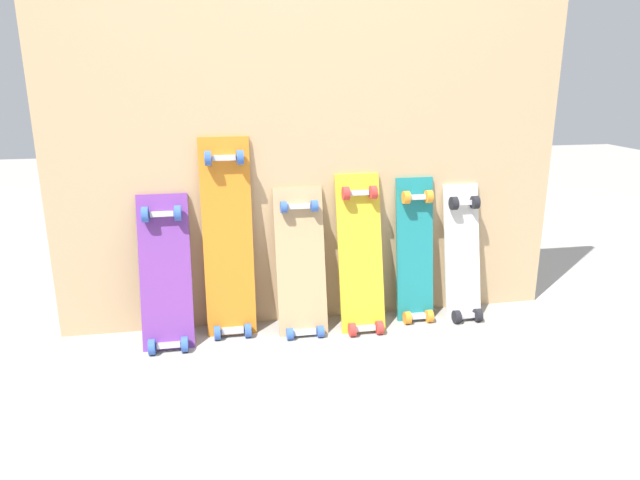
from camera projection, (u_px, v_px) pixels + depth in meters
The scene contains 8 objects.
ground_plane at pixel (317, 322), 2.77m from camera, with size 12.00×12.00×0.00m, color #9E9991.
plywood_wall_panel at pixel (314, 124), 2.57m from camera, with size 2.35×0.04×1.87m, color tan.
skateboard_purple at pixel (166, 279), 2.49m from camera, with size 0.22×0.28×0.72m.
skateboard_orange at pixel (228, 246), 2.56m from camera, with size 0.22×0.19×0.95m.
skateboard_natural at pixel (301, 269), 2.62m from camera, with size 0.23×0.24×0.73m.
skateboard_yellow at pixel (361, 261), 2.65m from camera, with size 0.21×0.27×0.78m.
skateboard_teal at pixel (415, 257), 2.75m from camera, with size 0.18×0.18×0.75m.
skateboard_white at pixel (463, 259), 2.77m from camera, with size 0.17×0.22×0.71m.
Camera 1 is at (-0.46, -2.51, 1.16)m, focal length 32.25 mm.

